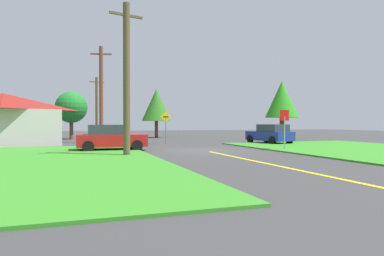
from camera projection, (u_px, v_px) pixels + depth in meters
ground_plane at (204, 151)px, 21.47m from camera, size 120.00×120.00×0.00m
grass_verge_right at (379, 151)px, 20.90m from camera, size 12.00×20.00×0.08m
grass_verge_left at (19, 163)px, 14.47m from camera, size 12.00×20.00×0.08m
lane_stripe_center at (275, 165)px, 13.90m from camera, size 0.20×14.00×0.01m
stop_sign at (285, 122)px, 21.68m from camera, size 0.68×0.12×2.56m
car_on_crossroad at (270, 134)px, 28.92m from camera, size 2.56×4.44×1.62m
parked_car_near_building at (111, 138)px, 21.41m from camera, size 4.26×2.13×1.62m
utility_pole_near at (127, 78)px, 17.74m from camera, size 1.77×0.58×7.92m
utility_pole_mid at (101, 94)px, 29.65m from camera, size 1.78×0.51×8.36m
utility_pole_far at (97, 107)px, 41.82m from camera, size 1.78×0.52×7.32m
direction_sign at (166, 124)px, 28.67m from camera, size 0.91×0.08×2.70m
oak_tree_left at (156, 105)px, 40.77m from camera, size 3.46×3.46×5.80m
pine_tree_center at (71, 107)px, 36.63m from camera, size 3.35×3.35×5.10m
oak_tree_right at (282, 100)px, 36.60m from camera, size 3.53×3.53×6.22m
barn at (4, 119)px, 26.69m from camera, size 8.64×6.88×4.04m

